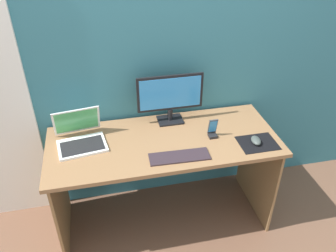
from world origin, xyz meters
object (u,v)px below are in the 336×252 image
at_px(mouse, 256,140).
at_px(keyboard_external, 179,157).
at_px(laptop, 80,137).
at_px(monitor, 170,96).
at_px(phone_in_dock, 213,131).

bearing_deg(mouse, keyboard_external, -168.82).
xyz_separation_m(laptop, mouse, (1.13, -0.25, -0.02)).
relative_size(monitor, mouse, 4.67).
height_order(laptop, phone_in_dock, laptop).
xyz_separation_m(monitor, keyboard_external, (-0.04, -0.43, -0.20)).
height_order(mouse, phone_in_dock, phone_in_dock).
bearing_deg(laptop, monitor, 12.51).
xyz_separation_m(laptop, keyboard_external, (0.60, -0.29, -0.04)).
relative_size(mouse, phone_in_dock, 0.73).
bearing_deg(mouse, laptop, 174.76).
relative_size(monitor, phone_in_dock, 3.39).
relative_size(laptop, keyboard_external, 0.90).
bearing_deg(monitor, phone_in_dock, -46.87).
xyz_separation_m(monitor, phone_in_dock, (0.24, -0.25, -0.15)).
bearing_deg(monitor, mouse, -38.10).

